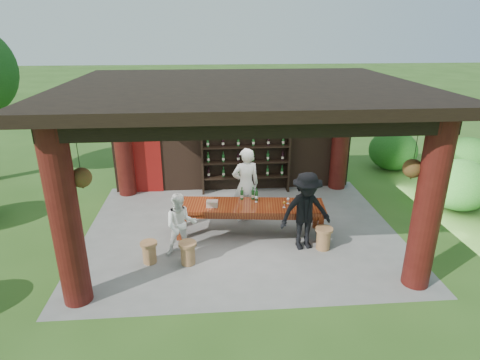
{
  "coord_description": "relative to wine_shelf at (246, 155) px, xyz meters",
  "views": [
    {
      "loc": [
        -0.72,
        -8.61,
        4.63
      ],
      "look_at": [
        0.0,
        0.4,
        1.15
      ],
      "focal_mm": 30.0,
      "sensor_mm": 36.0,
      "label": 1
    }
  ],
  "objects": [
    {
      "name": "table_glasses",
      "position": [
        0.58,
        -2.67,
        -0.31
      ],
      "size": [
        0.97,
        0.42,
        0.15
      ],
      "color": "silver",
      "rests_on": "tasting_table"
    },
    {
      "name": "pavilion",
      "position": [
        -0.34,
        -2.02,
        0.99
      ],
      "size": [
        7.5,
        6.0,
        3.6
      ],
      "color": "slate",
      "rests_on": "ground"
    },
    {
      "name": "guest_woman",
      "position": [
        -1.7,
        -3.42,
        -0.44
      ],
      "size": [
        0.74,
        0.61,
        1.4
      ],
      "primitive_type": "imported",
      "rotation": [
        0.0,
        0.0,
        0.12
      ],
      "color": "white",
      "rests_on": "ground"
    },
    {
      "name": "napkin_basket",
      "position": [
        -1.02,
        -2.65,
        -0.32
      ],
      "size": [
        0.28,
        0.21,
        0.14
      ],
      "primitive_type": "cube",
      "rotation": [
        0.0,
        0.0,
        -0.11
      ],
      "color": "#BF6672",
      "rests_on": "tasting_table"
    },
    {
      "name": "table_bottles",
      "position": [
        -0.1,
        -2.32,
        -0.23
      ],
      "size": [
        0.42,
        0.16,
        0.31
      ],
      "color": "#194C1E",
      "rests_on": "tasting_table"
    },
    {
      "name": "shrubs",
      "position": [
        2.23,
        -1.19,
        -0.58
      ],
      "size": [
        15.96,
        8.18,
        1.36
      ],
      "color": "#194C14",
      "rests_on": "ground"
    },
    {
      "name": "wine_shelf",
      "position": [
        0.0,
        0.0,
        0.0
      ],
      "size": [
        2.58,
        0.39,
        2.27
      ],
      "color": "black",
      "rests_on": "ground"
    },
    {
      "name": "trees",
      "position": [
        3.31,
        -1.49,
        2.23
      ],
      "size": [
        20.39,
        10.27,
        4.8
      ],
      "color": "#3F2819",
      "rests_on": "ground"
    },
    {
      "name": "tasting_table",
      "position": [
        -0.16,
        -2.62,
        -0.5
      ],
      "size": [
        3.54,
        1.27,
        0.75
      ],
      "rotation": [
        0.0,
        0.0,
        -0.11
      ],
      "color": "#591A0C",
      "rests_on": "ground"
    },
    {
      "name": "stool_far_left",
      "position": [
        -2.35,
        -3.7,
        -0.89
      ],
      "size": [
        0.36,
        0.36,
        0.47
      ],
      "rotation": [
        0.0,
        0.0,
        0.28
      ],
      "color": "brown",
      "rests_on": "ground"
    },
    {
      "name": "stool_near_right",
      "position": [
        1.41,
        -3.45,
        -0.87
      ],
      "size": [
        0.39,
        0.39,
        0.51
      ],
      "rotation": [
        0.0,
        0.0,
        0.03
      ],
      "color": "brown",
      "rests_on": "ground"
    },
    {
      "name": "ground",
      "position": [
        -0.33,
        -2.45,
        -1.14
      ],
      "size": [
        90.0,
        90.0,
        0.0
      ],
      "primitive_type": "plane",
      "color": "#2D5119",
      "rests_on": "ground"
    },
    {
      "name": "stool_near_left",
      "position": [
        -1.55,
        -3.82,
        -0.88
      ],
      "size": [
        0.37,
        0.37,
        0.49
      ],
      "rotation": [
        0.0,
        0.0,
        0.32
      ],
      "color": "brown",
      "rests_on": "ground"
    },
    {
      "name": "host",
      "position": [
        -0.17,
        -1.86,
        -0.19
      ],
      "size": [
        0.76,
        0.57,
        1.89
      ],
      "primitive_type": "imported",
      "rotation": [
        0.0,
        0.0,
        3.32
      ],
      "color": "white",
      "rests_on": "ground"
    },
    {
      "name": "guest_man",
      "position": [
        0.99,
        -3.36,
        -0.25
      ],
      "size": [
        1.24,
        0.85,
        1.77
      ],
      "primitive_type": "imported",
      "rotation": [
        0.0,
        0.0,
        0.18
      ],
      "color": "black",
      "rests_on": "ground"
    }
  ]
}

